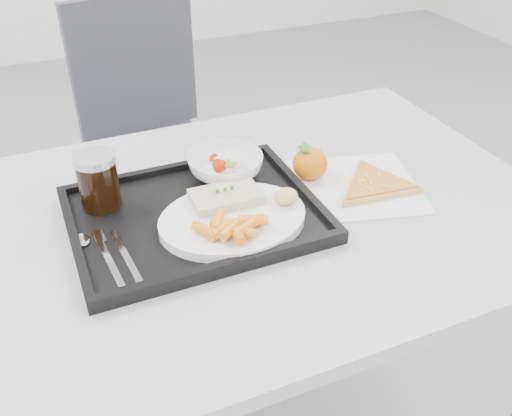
{
  "coord_description": "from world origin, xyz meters",
  "views": [
    {
      "loc": [
        -0.32,
        -0.53,
        1.37
      ],
      "look_at": [
        0.02,
        0.27,
        0.77
      ],
      "focal_mm": 40.0,
      "sensor_mm": 36.0,
      "label": 1
    }
  ],
  "objects_px": {
    "chair": "(148,126)",
    "tray": "(195,216)",
    "pizza_slice": "(375,184)",
    "salad_bowl": "(226,166)",
    "tangerine": "(310,164)",
    "dinner_plate": "(233,219)",
    "table": "(241,239)",
    "cola_glass": "(98,180)"
  },
  "relations": [
    {
      "from": "tray",
      "to": "dinner_plate",
      "type": "height_order",
      "value": "dinner_plate"
    },
    {
      "from": "tray",
      "to": "cola_glass",
      "type": "relative_size",
      "value": 4.17
    },
    {
      "from": "pizza_slice",
      "to": "salad_bowl",
      "type": "bearing_deg",
      "value": 151.73
    },
    {
      "from": "dinner_plate",
      "to": "tangerine",
      "type": "xyz_separation_m",
      "value": [
        0.21,
        0.11,
        0.01
      ]
    },
    {
      "from": "table",
      "to": "cola_glass",
      "type": "bearing_deg",
      "value": 157.35
    },
    {
      "from": "dinner_plate",
      "to": "salad_bowl",
      "type": "height_order",
      "value": "salad_bowl"
    },
    {
      "from": "tray",
      "to": "pizza_slice",
      "type": "xyz_separation_m",
      "value": [
        0.37,
        -0.04,
        0.0
      ]
    },
    {
      "from": "table",
      "to": "chair",
      "type": "distance_m",
      "value": 0.87
    },
    {
      "from": "chair",
      "to": "cola_glass",
      "type": "relative_size",
      "value": 8.61
    },
    {
      "from": "table",
      "to": "pizza_slice",
      "type": "bearing_deg",
      "value": -7.17
    },
    {
      "from": "table",
      "to": "salad_bowl",
      "type": "bearing_deg",
      "value": 83.52
    },
    {
      "from": "table",
      "to": "chair",
      "type": "height_order",
      "value": "chair"
    },
    {
      "from": "dinner_plate",
      "to": "salad_bowl",
      "type": "xyz_separation_m",
      "value": [
        0.05,
        0.16,
        0.01
      ]
    },
    {
      "from": "tangerine",
      "to": "salad_bowl",
      "type": "bearing_deg",
      "value": 161.43
    },
    {
      "from": "tray",
      "to": "pizza_slice",
      "type": "distance_m",
      "value": 0.37
    },
    {
      "from": "tangerine",
      "to": "pizza_slice",
      "type": "xyz_separation_m",
      "value": [
        0.1,
        -0.09,
        -0.02
      ]
    },
    {
      "from": "chair",
      "to": "salad_bowl",
      "type": "xyz_separation_m",
      "value": [
        -0.01,
        -0.75,
        0.25
      ]
    },
    {
      "from": "chair",
      "to": "tangerine",
      "type": "xyz_separation_m",
      "value": [
        0.16,
        -0.8,
        0.25
      ]
    },
    {
      "from": "cola_glass",
      "to": "chair",
      "type": "bearing_deg",
      "value": 71.19
    },
    {
      "from": "chair",
      "to": "dinner_plate",
      "type": "xyz_separation_m",
      "value": [
        -0.05,
        -0.91,
        0.24
      ]
    },
    {
      "from": "chair",
      "to": "tray",
      "type": "height_order",
      "value": "chair"
    },
    {
      "from": "table",
      "to": "tray",
      "type": "distance_m",
      "value": 0.12
    },
    {
      "from": "salad_bowl",
      "to": "tangerine",
      "type": "bearing_deg",
      "value": -18.57
    },
    {
      "from": "chair",
      "to": "pizza_slice",
      "type": "relative_size",
      "value": 3.42
    },
    {
      "from": "salad_bowl",
      "to": "pizza_slice",
      "type": "relative_size",
      "value": 0.56
    },
    {
      "from": "dinner_plate",
      "to": "chair",
      "type": "bearing_deg",
      "value": 86.7
    },
    {
      "from": "chair",
      "to": "cola_glass",
      "type": "xyz_separation_m",
      "value": [
        -0.26,
        -0.76,
        0.28
      ]
    },
    {
      "from": "tangerine",
      "to": "tray",
      "type": "bearing_deg",
      "value": -169.94
    },
    {
      "from": "cola_glass",
      "to": "tangerine",
      "type": "xyz_separation_m",
      "value": [
        0.42,
        -0.05,
        -0.04
      ]
    },
    {
      "from": "table",
      "to": "tangerine",
      "type": "xyz_separation_m",
      "value": [
        0.18,
        0.05,
        0.1
      ]
    },
    {
      "from": "salad_bowl",
      "to": "tangerine",
      "type": "xyz_separation_m",
      "value": [
        0.16,
        -0.06,
        -0.0
      ]
    },
    {
      "from": "salad_bowl",
      "to": "tangerine",
      "type": "distance_m",
      "value": 0.17
    },
    {
      "from": "chair",
      "to": "table",
      "type": "bearing_deg",
      "value": -91.17
    },
    {
      "from": "cola_glass",
      "to": "table",
      "type": "bearing_deg",
      "value": -22.65
    },
    {
      "from": "tray",
      "to": "salad_bowl",
      "type": "height_order",
      "value": "salad_bowl"
    },
    {
      "from": "cola_glass",
      "to": "salad_bowl",
      "type": "bearing_deg",
      "value": 1.79
    },
    {
      "from": "chair",
      "to": "tray",
      "type": "xyz_separation_m",
      "value": [
        -0.11,
        -0.85,
        0.22
      ]
    },
    {
      "from": "table",
      "to": "chair",
      "type": "relative_size",
      "value": 1.29
    },
    {
      "from": "tray",
      "to": "cola_glass",
      "type": "height_order",
      "value": "cola_glass"
    },
    {
      "from": "table",
      "to": "dinner_plate",
      "type": "distance_m",
      "value": 0.11
    },
    {
      "from": "tangerine",
      "to": "pizza_slice",
      "type": "distance_m",
      "value": 0.14
    },
    {
      "from": "cola_glass",
      "to": "tangerine",
      "type": "height_order",
      "value": "cola_glass"
    }
  ]
}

